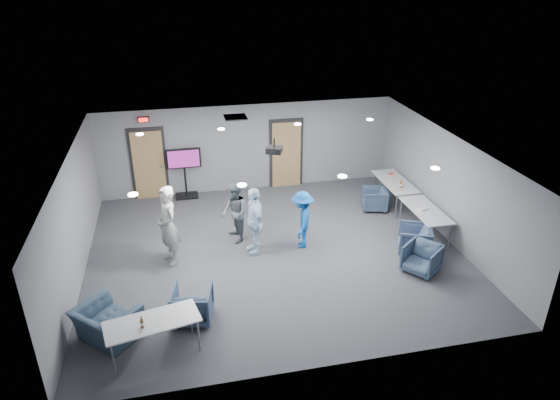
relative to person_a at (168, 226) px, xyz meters
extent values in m
plane|color=#36393E|center=(2.51, -0.13, -0.97)|extent=(9.00, 9.00, 0.00)
plane|color=white|center=(2.51, -0.13, 1.73)|extent=(9.00, 9.00, 0.00)
cube|color=slate|center=(2.51, 3.87, 0.38)|extent=(9.00, 0.02, 2.70)
cube|color=slate|center=(2.51, -4.13, 0.38)|extent=(9.00, 0.02, 2.70)
cube|color=slate|center=(-1.99, -0.13, 0.38)|extent=(0.02, 8.00, 2.70)
cube|color=slate|center=(7.01, -0.13, 0.38)|extent=(0.02, 8.00, 2.70)
cube|color=black|center=(-0.49, 3.84, 0.11)|extent=(1.06, 0.06, 2.24)
cube|color=#A78251|center=(-0.49, 3.80, 0.08)|extent=(0.90, 0.05, 2.10)
cylinder|color=gray|center=(-0.14, 3.75, 0.03)|extent=(0.04, 0.10, 0.04)
cube|color=black|center=(3.71, 3.84, 0.11)|extent=(1.06, 0.06, 2.24)
cube|color=#A78251|center=(3.71, 3.80, 0.08)|extent=(0.90, 0.05, 2.10)
cylinder|color=gray|center=(4.06, 3.75, 0.03)|extent=(0.04, 0.10, 0.04)
cube|color=black|center=(-0.49, 3.81, 1.48)|extent=(0.32, 0.06, 0.16)
cube|color=#FF0C0C|center=(-0.49, 3.77, 1.48)|extent=(0.26, 0.02, 0.11)
cube|color=black|center=(2.01, 2.67, 1.72)|extent=(0.60, 0.60, 0.03)
cylinder|color=white|center=(-0.49, -1.93, 1.72)|extent=(0.18, 0.18, 0.02)
cylinder|color=white|center=(-0.49, 1.67, 1.72)|extent=(0.18, 0.18, 0.02)
cylinder|color=white|center=(1.51, -1.93, 1.72)|extent=(0.18, 0.18, 0.02)
cylinder|color=white|center=(1.51, 1.67, 1.72)|extent=(0.18, 0.18, 0.02)
cylinder|color=white|center=(3.51, -1.93, 1.72)|extent=(0.18, 0.18, 0.02)
cylinder|color=white|center=(3.51, 1.67, 1.72)|extent=(0.18, 0.18, 0.02)
cylinder|color=white|center=(5.51, -1.93, 1.72)|extent=(0.18, 0.18, 0.02)
cylinder|color=white|center=(5.51, 1.67, 1.72)|extent=(0.18, 0.18, 0.02)
imported|color=#A0A2A0|center=(0.00, 0.00, 0.00)|extent=(0.69, 0.83, 1.94)
imported|color=#4F5A5F|center=(1.63, 0.66, -0.17)|extent=(0.71, 0.85, 1.59)
imported|color=#C6E5FF|center=(2.04, 0.01, -0.11)|extent=(0.57, 1.06, 1.73)
imported|color=#1954A7|center=(3.24, 0.03, -0.22)|extent=(0.84, 1.09, 1.49)
imported|color=#334258|center=(5.81, 1.59, -0.65)|extent=(0.86, 0.85, 0.64)
imported|color=#3C4B68|center=(5.86, -0.86, -0.61)|extent=(1.02, 1.01, 0.71)
imported|color=#374960|center=(5.65, -1.68, -0.63)|extent=(1.04, 1.04, 0.68)
imported|color=#384A62|center=(0.38, -2.28, -0.61)|extent=(0.92, 0.93, 0.72)
imported|color=#36495D|center=(-1.21, -2.53, -0.62)|extent=(1.43, 1.42, 0.70)
cube|color=#B9BBBE|center=(6.51, 1.81, -0.25)|extent=(0.77, 1.84, 0.03)
cylinder|color=gray|center=(6.21, 2.65, -0.62)|extent=(0.04, 0.04, 0.70)
cylinder|color=gray|center=(6.21, 0.97, -0.62)|extent=(0.04, 0.04, 0.70)
cylinder|color=gray|center=(6.81, 2.65, -0.62)|extent=(0.04, 0.04, 0.70)
cylinder|color=gray|center=(6.81, 0.97, -0.62)|extent=(0.04, 0.04, 0.70)
cube|color=#B9BBBE|center=(6.51, -0.09, -0.25)|extent=(0.73, 1.75, 0.03)
cylinder|color=gray|center=(6.22, 0.71, -0.62)|extent=(0.04, 0.04, 0.70)
cylinder|color=gray|center=(6.22, -0.88, -0.62)|extent=(0.04, 0.04, 0.70)
cylinder|color=gray|center=(6.79, 0.71, -0.62)|extent=(0.04, 0.04, 0.70)
cylinder|color=gray|center=(6.79, -0.88, -0.62)|extent=(0.04, 0.04, 0.70)
cube|color=#B9BBBE|center=(-0.35, -3.13, -0.25)|extent=(1.78, 1.03, 0.03)
cylinder|color=gray|center=(0.33, -2.70, -0.62)|extent=(0.04, 0.04, 0.70)
cylinder|color=gray|center=(-1.15, -3.02, -0.62)|extent=(0.04, 0.04, 0.70)
cylinder|color=gray|center=(0.44, -3.23, -0.62)|extent=(0.04, 0.04, 0.70)
cylinder|color=gray|center=(-1.03, -3.55, -0.62)|extent=(0.04, 0.04, 0.70)
cylinder|color=#53370E|center=(-0.51, -3.27, -0.15)|extent=(0.06, 0.06, 0.17)
cylinder|color=#53370E|center=(-0.51, -3.27, -0.03)|extent=(0.02, 0.02, 0.07)
cylinder|color=beige|center=(-0.51, -3.27, -0.15)|extent=(0.06, 0.06, 0.06)
cylinder|color=#53370E|center=(6.46, 1.33, -0.15)|extent=(0.07, 0.07, 0.19)
cylinder|color=#53370E|center=(6.46, 1.33, -0.01)|extent=(0.02, 0.02, 0.08)
cylinder|color=beige|center=(6.46, 1.33, -0.15)|extent=(0.07, 0.07, 0.06)
cube|color=#BD3F2F|center=(6.61, 2.32, -0.22)|extent=(0.19, 0.15, 0.04)
cube|color=silver|center=(6.41, -0.08, -0.21)|extent=(0.26, 0.22, 0.05)
cube|color=black|center=(0.53, 3.62, -0.94)|extent=(0.67, 0.48, 0.06)
cylinder|color=black|center=(0.53, 3.62, -0.34)|extent=(0.06, 0.06, 1.16)
cube|color=black|center=(0.53, 3.62, 0.28)|extent=(1.01, 0.07, 0.60)
cube|color=#781A6C|center=(0.53, 3.57, 0.28)|extent=(0.92, 0.01, 0.52)
cylinder|color=black|center=(2.67, 0.65, 1.61)|extent=(0.04, 0.04, 0.22)
cube|color=black|center=(2.67, 0.65, 1.43)|extent=(0.47, 0.44, 0.15)
cylinder|color=black|center=(2.67, 0.48, 1.43)|extent=(0.08, 0.06, 0.08)
camera|label=1|loc=(0.36, -10.53, 5.52)|focal=32.00mm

